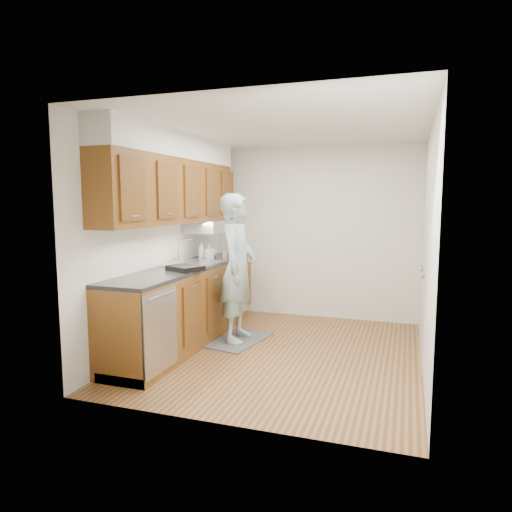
{
  "coord_description": "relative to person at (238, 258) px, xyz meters",
  "views": [
    {
      "loc": [
        1.31,
        -4.83,
        1.72
      ],
      "look_at": [
        -0.39,
        0.25,
        1.06
      ],
      "focal_mm": 32.0,
      "sensor_mm": 36.0,
      "label": 1
    }
  ],
  "objects": [
    {
      "name": "floor",
      "position": [
        0.63,
        -0.26,
        -1.03
      ],
      "size": [
        3.5,
        3.5,
        0.0
      ],
      "primitive_type": "plane",
      "color": "olive",
      "rests_on": "ground"
    },
    {
      "name": "wall_left",
      "position": [
        -0.87,
        -0.26,
        0.22
      ],
      "size": [
        0.02,
        3.5,
        2.5
      ],
      "primitive_type": "cube",
      "color": "silver",
      "rests_on": "floor"
    },
    {
      "name": "soap_bottle_b",
      "position": [
        -0.57,
        0.43,
        0.01
      ],
      "size": [
        0.12,
        0.12,
        0.2
      ],
      "primitive_type": "imported",
      "rotation": [
        0.0,
        0.0,
        -0.4
      ],
      "color": "silver",
      "rests_on": "counter"
    },
    {
      "name": "ceiling",
      "position": [
        0.63,
        -0.26,
        1.47
      ],
      "size": [
        3.5,
        3.5,
        0.0
      ],
      "primitive_type": "plane",
      "rotation": [
        3.14,
        0.0,
        0.0
      ],
      "color": "white",
      "rests_on": "wall_left"
    },
    {
      "name": "person",
      "position": [
        0.0,
        0.0,
        0.0
      ],
      "size": [
        0.52,
        0.74,
        2.02
      ],
      "primitive_type": "imported",
      "rotation": [
        0.0,
        0.0,
        1.63
      ],
      "color": "#92B0B2",
      "rests_on": "floor_mat"
    },
    {
      "name": "steel_can",
      "position": [
        -0.38,
        0.5,
        -0.03
      ],
      "size": [
        0.08,
        0.08,
        0.11
      ],
      "primitive_type": "cylinder",
      "rotation": [
        0.0,
        0.0,
        -0.3
      ],
      "color": "#A5A5AA",
      "rests_on": "counter"
    },
    {
      "name": "counter",
      "position": [
        -0.57,
        -0.27,
        -0.54
      ],
      "size": [
        0.64,
        2.8,
        1.3
      ],
      "color": "brown",
      "rests_on": "floor"
    },
    {
      "name": "wall_back",
      "position": [
        0.63,
        1.49,
        0.22
      ],
      "size": [
        3.0,
        0.02,
        2.5
      ],
      "primitive_type": "cube",
      "color": "silver",
      "rests_on": "floor"
    },
    {
      "name": "closet_door",
      "position": [
        2.12,
        0.04,
        -0.0
      ],
      "size": [
        0.02,
        1.22,
        2.05
      ],
      "primitive_type": "cube",
      "color": "white",
      "rests_on": "wall_right"
    },
    {
      "name": "upper_cabinets",
      "position": [
        -0.7,
        -0.22,
        0.92
      ],
      "size": [
        0.47,
        2.8,
        1.21
      ],
      "color": "brown",
      "rests_on": "wall_left"
    },
    {
      "name": "soap_bottle_c",
      "position": [
        -0.64,
        0.68,
        -0.0
      ],
      "size": [
        0.16,
        0.16,
        0.17
      ],
      "primitive_type": "imported",
      "rotation": [
        0.0,
        0.0,
        0.27
      ],
      "color": "silver",
      "rests_on": "counter"
    },
    {
      "name": "soap_bottle_a",
      "position": [
        -0.69,
        0.45,
        0.03
      ],
      "size": [
        0.11,
        0.11,
        0.24
      ],
      "primitive_type": "imported",
      "rotation": [
        0.0,
        0.0,
        -0.13
      ],
      "color": "silver",
      "rests_on": "counter"
    },
    {
      "name": "floor_mat",
      "position": [
        0.0,
        0.0,
        -1.02
      ],
      "size": [
        0.69,
        0.98,
        0.02
      ],
      "primitive_type": "cube",
      "rotation": [
        0.0,
        0.0,
        -0.19
      ],
      "color": "slate",
      "rests_on": "floor"
    },
    {
      "name": "wall_right",
      "position": [
        2.13,
        -0.26,
        0.22
      ],
      "size": [
        0.02,
        3.5,
        2.5
      ],
      "primitive_type": "cube",
      "color": "silver",
      "rests_on": "floor"
    },
    {
      "name": "dish_rack",
      "position": [
        -0.4,
        -0.58,
        -0.06
      ],
      "size": [
        0.45,
        0.42,
        0.06
      ],
      "primitive_type": "cube",
      "rotation": [
        0.0,
        0.0,
        -0.43
      ],
      "color": "black",
      "rests_on": "counter"
    }
  ]
}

